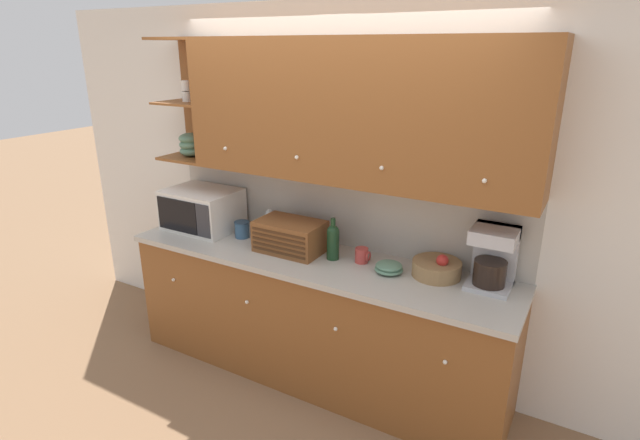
% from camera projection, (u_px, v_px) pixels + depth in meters
% --- Properties ---
extents(ground_plane, '(24.00, 24.00, 0.00)m').
position_uv_depth(ground_plane, '(333.00, 352.00, 3.98)').
color(ground_plane, '#896647').
extents(wall_back, '(5.16, 0.06, 2.60)m').
position_uv_depth(wall_back, '(337.00, 195.00, 3.58)').
color(wall_back, white).
rests_on(wall_back, ground_plane).
extents(counter_unit, '(2.78, 0.65, 0.94)m').
position_uv_depth(counter_unit, '(314.00, 317.00, 3.57)').
color(counter_unit, brown).
rests_on(counter_unit, ground_plane).
extents(backsplash_panel, '(2.76, 0.01, 0.54)m').
position_uv_depth(backsplash_panel, '(335.00, 208.00, 3.58)').
color(backsplash_panel, '#B7B2A8').
rests_on(backsplash_panel, counter_unit).
extents(upper_cabinets, '(2.76, 0.38, 0.89)m').
position_uv_depth(upper_cabinets, '(346.00, 112.00, 3.12)').
color(upper_cabinets, brown).
rests_on(upper_cabinets, backsplash_panel).
extents(microwave, '(0.55, 0.43, 0.32)m').
position_uv_depth(microwave, '(202.00, 209.00, 3.91)').
color(microwave, silver).
rests_on(microwave, counter_unit).
extents(storage_canister, '(0.11, 0.11, 0.12)m').
position_uv_depth(storage_canister, '(242.00, 229.00, 3.76)').
color(storage_canister, '#33567A').
rests_on(storage_canister, counter_unit).
extents(wine_glass, '(0.07, 0.07, 0.21)m').
position_uv_depth(wine_glass, '(270.00, 217.00, 3.78)').
color(wine_glass, silver).
rests_on(wine_glass, counter_unit).
extents(bread_box, '(0.46, 0.30, 0.22)m').
position_uv_depth(bread_box, '(290.00, 236.00, 3.49)').
color(bread_box, brown).
rests_on(bread_box, counter_unit).
extents(wine_bottle, '(0.09, 0.09, 0.29)m').
position_uv_depth(wine_bottle, '(333.00, 240.00, 3.35)').
color(wine_bottle, '#19381E').
rests_on(wine_bottle, counter_unit).
extents(mug, '(0.10, 0.09, 0.10)m').
position_uv_depth(mug, '(362.00, 255.00, 3.32)').
color(mug, '#B73D38').
rests_on(mug, counter_unit).
extents(bowl_stack_on_counter, '(0.18, 0.18, 0.07)m').
position_uv_depth(bowl_stack_on_counter, '(389.00, 268.00, 3.18)').
color(bowl_stack_on_counter, slate).
rests_on(bowl_stack_on_counter, counter_unit).
extents(fruit_basket, '(0.31, 0.31, 0.16)m').
position_uv_depth(fruit_basket, '(437.00, 268.00, 3.12)').
color(fruit_basket, '#937047').
rests_on(fruit_basket, counter_unit).
extents(coffee_maker, '(0.26, 0.25, 0.38)m').
position_uv_depth(coffee_maker, '(493.00, 257.00, 2.95)').
color(coffee_maker, '#B7B7BC').
rests_on(coffee_maker, counter_unit).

